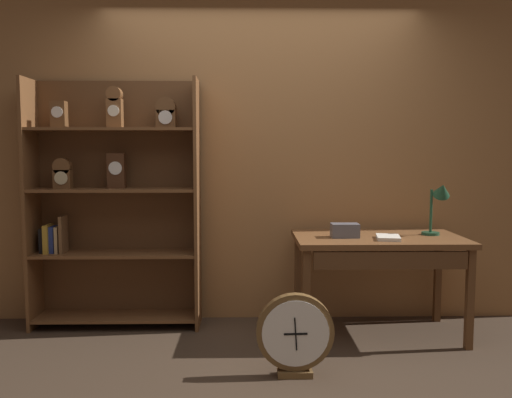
{
  "coord_description": "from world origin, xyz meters",
  "views": [
    {
      "loc": [
        -0.11,
        -2.94,
        1.37
      ],
      "look_at": [
        -0.05,
        0.65,
        1.04
      ],
      "focal_mm": 36.79,
      "sensor_mm": 36.0,
      "label": 1
    }
  ],
  "objects_px": {
    "workbench": "(379,248)",
    "desk_lamp": "(439,199)",
    "round_clock_large": "(295,334)",
    "toolbox_small": "(345,230)",
    "bookshelf": "(114,202)",
    "open_repair_manual": "(388,237)"
  },
  "relations": [
    {
      "from": "workbench",
      "to": "desk_lamp",
      "type": "xyz_separation_m",
      "value": [
        0.45,
        0.05,
        0.36
      ]
    },
    {
      "from": "workbench",
      "to": "round_clock_large",
      "type": "height_order",
      "value": "workbench"
    },
    {
      "from": "toolbox_small",
      "to": "bookshelf",
      "type": "bearing_deg",
      "value": 170.02
    },
    {
      "from": "workbench",
      "to": "round_clock_large",
      "type": "bearing_deg",
      "value": -134.54
    },
    {
      "from": "desk_lamp",
      "to": "open_repair_manual",
      "type": "height_order",
      "value": "desk_lamp"
    },
    {
      "from": "bookshelf",
      "to": "desk_lamp",
      "type": "distance_m",
      "value": 2.48
    },
    {
      "from": "desk_lamp",
      "to": "round_clock_large",
      "type": "bearing_deg",
      "value": -146.69
    },
    {
      "from": "toolbox_small",
      "to": "round_clock_large",
      "type": "height_order",
      "value": "toolbox_small"
    },
    {
      "from": "bookshelf",
      "to": "open_repair_manual",
      "type": "distance_m",
      "value": 2.1
    },
    {
      "from": "bookshelf",
      "to": "open_repair_manual",
      "type": "height_order",
      "value": "bookshelf"
    },
    {
      "from": "toolbox_small",
      "to": "round_clock_large",
      "type": "xyz_separation_m",
      "value": [
        -0.42,
        -0.68,
        -0.53
      ]
    },
    {
      "from": "toolbox_small",
      "to": "round_clock_large",
      "type": "relative_size",
      "value": 0.39
    },
    {
      "from": "workbench",
      "to": "open_repair_manual",
      "type": "distance_m",
      "value": 0.14
    },
    {
      "from": "desk_lamp",
      "to": "round_clock_large",
      "type": "distance_m",
      "value": 1.56
    },
    {
      "from": "bookshelf",
      "to": "round_clock_large",
      "type": "bearing_deg",
      "value": -36.66
    },
    {
      "from": "desk_lamp",
      "to": "open_repair_manual",
      "type": "distance_m",
      "value": 0.52
    },
    {
      "from": "desk_lamp",
      "to": "open_repair_manual",
      "type": "relative_size",
      "value": 1.9
    },
    {
      "from": "bookshelf",
      "to": "toolbox_small",
      "type": "xyz_separation_m",
      "value": [
        1.75,
        -0.31,
        -0.18
      ]
    },
    {
      "from": "desk_lamp",
      "to": "toolbox_small",
      "type": "bearing_deg",
      "value": -174.83
    },
    {
      "from": "open_repair_manual",
      "to": "bookshelf",
      "type": "bearing_deg",
      "value": 179.26
    },
    {
      "from": "desk_lamp",
      "to": "open_repair_manual",
      "type": "xyz_separation_m",
      "value": [
        -0.42,
        -0.15,
        -0.26
      ]
    },
    {
      "from": "desk_lamp",
      "to": "round_clock_large",
      "type": "xyz_separation_m",
      "value": [
        -1.14,
        -0.75,
        -0.76
      ]
    }
  ]
}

